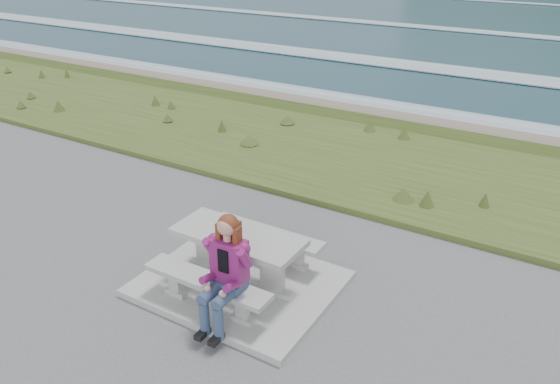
{
  "coord_description": "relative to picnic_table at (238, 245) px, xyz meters",
  "views": [
    {
      "loc": [
        3.73,
        -5.09,
        4.52
      ],
      "look_at": [
        -0.06,
        1.2,
        0.96
      ],
      "focal_mm": 35.0,
      "sensor_mm": 36.0,
      "label": 1
    }
  ],
  "objects": [
    {
      "name": "concrete_slab",
      "position": [
        -0.0,
        0.0,
        -0.63
      ],
      "size": [
        2.6,
        2.1,
        0.1
      ],
      "primitive_type": "cube",
      "color": "#A3A49E",
      "rests_on": "ground"
    },
    {
      "name": "ocean",
      "position": [
        -0.0,
        25.09,
        -2.42
      ],
      "size": [
        1600.0,
        1600.0,
        0.09
      ],
      "color": "#1B414E",
      "rests_on": "ground"
    },
    {
      "name": "bench_landward",
      "position": [
        0.0,
        -0.7,
        -0.23
      ],
      "size": [
        1.8,
        0.35,
        0.45
      ],
      "color": "#A3A49E",
      "rests_on": "concrete_slab"
    },
    {
      "name": "bench_seaward",
      "position": [
        0.0,
        0.7,
        -0.23
      ],
      "size": [
        1.8,
        0.35,
        0.45
      ],
      "color": "#A3A49E",
      "rests_on": "concrete_slab"
    },
    {
      "name": "picnic_table",
      "position": [
        0.0,
        0.0,
        0.0
      ],
      "size": [
        1.8,
        0.75,
        0.75
      ],
      "color": "#A3A49E",
      "rests_on": "concrete_slab"
    },
    {
      "name": "seated_woman",
      "position": [
        0.37,
        -0.84,
        -0.05
      ],
      "size": [
        0.43,
        0.74,
        1.45
      ],
      "rotation": [
        0.0,
        0.0,
        0.03
      ],
      "color": "navy",
      "rests_on": "concrete_slab"
    },
    {
      "name": "grass_verge",
      "position": [
        -0.0,
        5.0,
        -0.68
      ],
      "size": [
        160.0,
        4.5,
        0.22
      ],
      "primitive_type": "cube",
      "color": "#2E4D1D",
      "rests_on": "ground"
    },
    {
      "name": "shore_drop",
      "position": [
        -0.0,
        7.9,
        -0.68
      ],
      "size": [
        160.0,
        0.8,
        2.2
      ],
      "primitive_type": "cube",
      "color": "#665F4C",
      "rests_on": "ground"
    }
  ]
}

